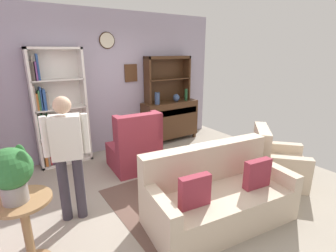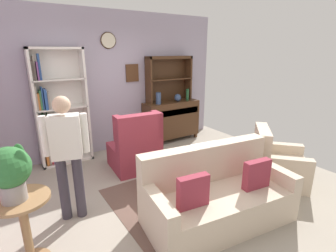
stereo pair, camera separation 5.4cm
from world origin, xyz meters
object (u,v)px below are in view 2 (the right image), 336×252
(sideboard_hutch, at_px, (169,73))
(person_reading, at_px, (67,150))
(bottle_wine, at_px, (187,95))
(plant_stand, at_px, (25,225))
(vase_round, at_px, (178,98))
(couch_floral, at_px, (216,197))
(book_stack, at_px, (167,161))
(bookshelf, at_px, (57,113))
(sideboard, at_px, (171,119))
(wingback_chair, at_px, (136,149))
(vase_tall, at_px, (158,98))
(armchair_floral, at_px, (276,165))
(potted_plant_large, at_px, (10,170))
(coffee_table, at_px, (174,166))

(sideboard_hutch, height_order, person_reading, sideboard_hutch)
(bottle_wine, height_order, plant_stand, bottle_wine)
(vase_round, distance_m, person_reading, 3.24)
(vase_round, distance_m, couch_floral, 3.07)
(book_stack, bearing_deg, bookshelf, 121.49)
(sideboard, xyz_separation_m, sideboard_hutch, (0.00, 0.11, 1.05))
(bookshelf, distance_m, bottle_wine, 2.82)
(wingback_chair, relative_size, person_reading, 0.67)
(sideboard_hutch, height_order, book_stack, sideboard_hutch)
(plant_stand, bearing_deg, book_stack, 14.17)
(couch_floral, height_order, wingback_chair, wingback_chair)
(sideboard, bearing_deg, wingback_chair, -145.84)
(sideboard_hutch, xyz_separation_m, vase_tall, (-0.39, -0.19, -0.51))
(vase_tall, distance_m, couch_floral, 2.88)
(person_reading, bearing_deg, plant_stand, -135.29)
(person_reading, bearing_deg, vase_tall, 35.94)
(armchair_floral, bearing_deg, couch_floral, -173.34)
(plant_stand, bearing_deg, vase_tall, 37.84)
(sideboard, relative_size, person_reading, 0.83)
(bookshelf, xyz_separation_m, book_stack, (1.14, -1.87, -0.53))
(sideboard, xyz_separation_m, potted_plant_large, (-3.25, -2.28, 0.54))
(bookshelf, height_order, couch_floral, bookshelf)
(potted_plant_large, bearing_deg, coffee_table, 12.72)
(sideboard_hutch, height_order, potted_plant_large, sideboard_hutch)
(sideboard_hutch, xyz_separation_m, couch_floral, (-1.18, -2.86, -1.25))
(vase_round, height_order, coffee_table, vase_round)
(bottle_wine, relative_size, book_stack, 1.40)
(wingback_chair, distance_m, plant_stand, 2.25)
(sideboard_hutch, bearing_deg, sideboard, -90.00)
(person_reading, bearing_deg, armchair_floral, -16.22)
(armchair_floral, relative_size, person_reading, 0.69)
(plant_stand, distance_m, coffee_table, 2.09)
(armchair_floral, relative_size, plant_stand, 1.44)
(sideboard, height_order, potted_plant_large, potted_plant_large)
(sideboard, bearing_deg, bottle_wine, -12.89)
(sideboard_hutch, distance_m, person_reading, 3.29)
(vase_tall, relative_size, plant_stand, 0.34)
(plant_stand, bearing_deg, person_reading, 44.71)
(sideboard, bearing_deg, plant_stand, -144.73)
(bottle_wine, height_order, coffee_table, bottle_wine)
(sideboard_hutch, bearing_deg, armchair_floral, -83.90)
(sideboard_hutch, xyz_separation_m, vase_round, (0.13, -0.18, -0.55))
(wingback_chair, height_order, book_stack, wingback_chair)
(armchair_floral, bearing_deg, wingback_chair, 135.65)
(bookshelf, xyz_separation_m, sideboard, (2.42, -0.08, -0.46))
(bookshelf, relative_size, wingback_chair, 2.00)
(armchair_floral, distance_m, potted_plant_large, 3.63)
(vase_tall, relative_size, wingback_chair, 0.24)
(bottle_wine, xyz_separation_m, plant_stand, (-3.60, -2.18, -0.60))
(plant_stand, bearing_deg, armchair_floral, -5.08)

